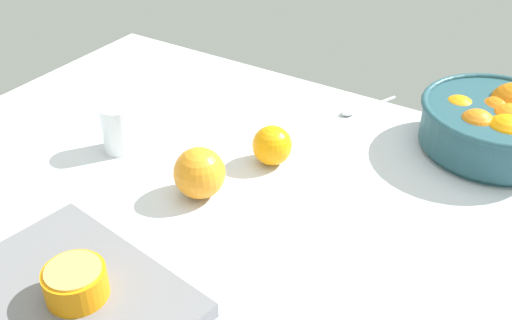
{
  "coord_description": "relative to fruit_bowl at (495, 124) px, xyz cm",
  "views": [
    {
      "loc": [
        36.93,
        -63.0,
        57.87
      ],
      "look_at": [
        -2.39,
        -0.73,
        8.38
      ],
      "focal_mm": 41.85,
      "sensor_mm": 36.0,
      "label": 1
    }
  ],
  "objects": [
    {
      "name": "fruit_bowl",
      "position": [
        0.0,
        0.0,
        0.0
      ],
      "size": [
        26.39,
        26.39,
        11.0
      ],
      "color": "#234C56",
      "rests_on": "ground_plane"
    },
    {
      "name": "loose_orange_1",
      "position": [
        -35.67,
        -38.19,
        -1.01
      ],
      "size": [
        8.27,
        8.27,
        8.27
      ],
      "primitive_type": "sphere",
      "color": "orange",
      "rests_on": "ground_plane"
    },
    {
      "name": "orange_half_0",
      "position": [
        -34.17,
        -65.55,
        -0.65
      ],
      "size": [
        7.85,
        7.85,
        4.38
      ],
      "color": "orange",
      "rests_on": "cutting_board"
    },
    {
      "name": "spoon",
      "position": [
        -25.42,
        0.85,
        -4.71
      ],
      "size": [
        7.06,
        13.74,
        1.0
      ],
      "color": "silver",
      "rests_on": "ground_plane"
    },
    {
      "name": "ground_plane",
      "position": [
        -24.34,
        -34.99,
        -6.65
      ],
      "size": [
        133.44,
        83.72,
        3.0
      ],
      "primitive_type": "cube",
      "color": "silver"
    },
    {
      "name": "loose_orange_2",
      "position": [
        -30.74,
        -24.24,
        -1.72
      ],
      "size": [
        6.86,
        6.86,
        6.86
      ],
      "primitive_type": "sphere",
      "color": "orange",
      "rests_on": "ground_plane"
    },
    {
      "name": "second_glass",
      "position": [
        -55.75,
        -35.31,
        -1.43
      ],
      "size": [
        5.93,
        5.93,
        8.58
      ],
      "color": "white",
      "rests_on": "ground_plane"
    },
    {
      "name": "cutting_board",
      "position": [
        -35.31,
        -65.46,
        -3.98
      ],
      "size": [
        33.52,
        25.24,
        2.34
      ],
      "primitive_type": "cube",
      "rotation": [
        0.0,
        0.0,
        -0.15
      ],
      "color": "slate",
      "rests_on": "ground_plane"
    }
  ]
}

